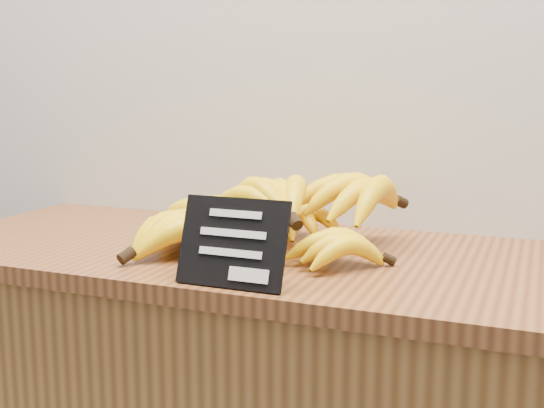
# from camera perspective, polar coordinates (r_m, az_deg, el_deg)

# --- Properties ---
(counter_top) EXTENTS (1.35, 0.54, 0.03)m
(counter_top) POSITION_cam_1_polar(r_m,az_deg,el_deg) (1.21, 0.89, -4.54)
(counter_top) COLOR brown
(counter_top) RESTS_ON counter
(chalkboard_sign) EXTENTS (0.16, 0.05, 0.13)m
(chalkboard_sign) POSITION_cam_1_polar(r_m,az_deg,el_deg) (0.98, -3.32, -3.25)
(chalkboard_sign) COLOR black
(chalkboard_sign) RESTS_ON counter_top
(banana_pile) EXTENTS (0.53, 0.40, 0.13)m
(banana_pile) POSITION_cam_1_polar(r_m,az_deg,el_deg) (1.20, -0.70, -1.10)
(banana_pile) COLOR yellow
(banana_pile) RESTS_ON counter_top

